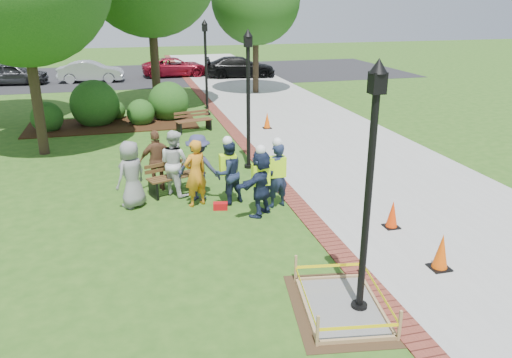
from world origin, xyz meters
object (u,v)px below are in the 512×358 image
object	(u,v)px
hivis_worker_a	(261,181)
bench_near	(177,183)
hivis_worker_c	(228,170)
wet_concrete_pad	(342,297)
hivis_worker_b	(277,173)
lamp_near	(370,174)
cone_front	(441,253)

from	to	relation	value
hivis_worker_a	bench_near	bearing A→B (deg)	132.06
hivis_worker_c	wet_concrete_pad	bearing A→B (deg)	-79.76
hivis_worker_b	wet_concrete_pad	bearing A→B (deg)	-92.69
lamp_near	bench_near	bearing A→B (deg)	111.04
hivis_worker_a	hivis_worker_b	distance (m)	0.67
cone_front	lamp_near	world-z (taller)	lamp_near
bench_near	hivis_worker_c	distance (m)	1.78
cone_front	hivis_worker_a	size ratio (longest dim) A/B	0.43
hivis_worker_a	hivis_worker_c	xyz separation A→B (m)	(-0.62, 0.94, 0.01)
wet_concrete_pad	hivis_worker_b	bearing A→B (deg)	87.31
hivis_worker_b	bench_near	bearing A→B (deg)	145.33
wet_concrete_pad	hivis_worker_b	xyz separation A→B (m)	(0.22, 4.64, 0.68)
hivis_worker_a	hivis_worker_b	xyz separation A→B (m)	(0.54, 0.40, 0.02)
wet_concrete_pad	lamp_near	distance (m)	2.27
hivis_worker_a	lamp_near	bearing A→B (deg)	-82.11
cone_front	lamp_near	xyz separation A→B (m)	(-2.14, -0.83, 2.11)
hivis_worker_c	hivis_worker_a	bearing A→B (deg)	-56.79
bench_near	hivis_worker_b	distance (m)	2.97
lamp_near	hivis_worker_a	bearing A→B (deg)	97.89
bench_near	hivis_worker_b	world-z (taller)	hivis_worker_b
wet_concrete_pad	lamp_near	xyz separation A→B (m)	(0.28, -0.09, 2.25)
cone_front	lamp_near	distance (m)	3.12
bench_near	cone_front	distance (m)	7.20
wet_concrete_pad	bench_near	size ratio (longest dim) A/B	1.51
wet_concrete_pad	cone_front	world-z (taller)	cone_front
wet_concrete_pad	hivis_worker_a	world-z (taller)	hivis_worker_a
hivis_worker_b	hivis_worker_c	size ratio (longest dim) A/B	1.01
hivis_worker_a	hivis_worker_b	bearing A→B (deg)	36.97
bench_near	cone_front	size ratio (longest dim) A/B	2.18
bench_near	hivis_worker_a	distance (m)	2.84
cone_front	hivis_worker_c	bearing A→B (deg)	127.11
lamp_near	hivis_worker_a	size ratio (longest dim) A/B	2.36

